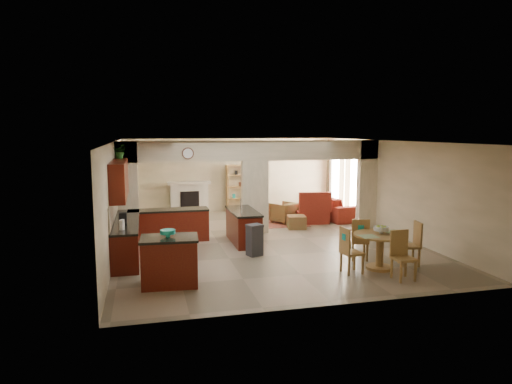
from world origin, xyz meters
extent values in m
plane|color=#7E6E57|center=(0.00, 0.00, 0.00)|extent=(10.00, 10.00, 0.00)
plane|color=white|center=(0.00, 0.00, 2.80)|extent=(10.00, 10.00, 0.00)
plane|color=beige|center=(0.00, 5.00, 1.40)|extent=(8.00, 0.00, 8.00)
plane|color=beige|center=(0.00, -5.00, 1.40)|extent=(8.00, 0.00, 8.00)
plane|color=beige|center=(-4.00, 0.00, 1.40)|extent=(0.00, 10.00, 10.00)
plane|color=beige|center=(4.00, 0.00, 1.40)|extent=(0.00, 10.00, 10.00)
cube|color=beige|center=(-3.70, 1.00, 1.40)|extent=(0.60, 0.25, 2.80)
cube|color=beige|center=(0.00, 1.00, 1.10)|extent=(0.80, 0.25, 2.20)
cube|color=beige|center=(3.70, 1.00, 1.40)|extent=(0.60, 0.25, 2.80)
cube|color=beige|center=(0.00, 1.00, 2.50)|extent=(8.00, 0.25, 0.60)
cube|color=#490A08|center=(-3.70, -0.80, 0.43)|extent=(0.60, 3.20, 0.86)
cube|color=black|center=(-3.70, -0.80, 0.89)|extent=(0.62, 3.22, 0.05)
cube|color=tan|center=(-3.98, -0.80, 1.20)|extent=(0.02, 3.20, 0.55)
cube|color=#490A08|center=(-2.60, 0.57, 0.43)|extent=(2.20, 0.60, 0.86)
cube|color=black|center=(-2.60, 0.57, 0.89)|extent=(2.22, 0.62, 0.05)
cube|color=#490A08|center=(-3.82, -0.80, 1.92)|extent=(0.35, 2.40, 0.90)
cube|color=#490A08|center=(-0.60, -0.10, 0.43)|extent=(0.65, 1.80, 0.86)
cube|color=black|center=(-0.60, -0.10, 0.89)|extent=(0.70, 1.85, 0.05)
cube|color=silver|center=(-0.60, -0.95, 0.42)|extent=(0.58, 0.04, 0.70)
cylinder|color=#4F2A1A|center=(-2.00, 0.85, 2.45)|extent=(0.34, 0.03, 0.34)
cube|color=brown|center=(1.20, 2.10, 0.01)|extent=(1.60, 1.30, 0.01)
cube|color=beige|center=(-1.60, 4.84, 0.55)|extent=(1.40, 0.28, 1.10)
cube|color=black|center=(-1.60, 4.70, 0.50)|extent=(0.70, 0.04, 0.70)
cube|color=beige|center=(-1.60, 4.82, 1.15)|extent=(1.60, 0.35, 0.10)
cube|color=brown|center=(0.35, 4.82, 0.90)|extent=(1.00, 0.32, 1.80)
cube|color=white|center=(3.97, 2.30, 1.20)|extent=(0.02, 0.90, 1.90)
cube|color=white|center=(3.97, 4.00, 1.20)|extent=(0.02, 0.90, 1.90)
cube|color=white|center=(3.97, 3.15, 1.05)|extent=(0.02, 0.70, 2.10)
cube|color=#431C1B|center=(3.93, 1.70, 1.20)|extent=(0.10, 0.28, 2.30)
cube|color=#431C1B|center=(3.93, 2.90, 1.20)|extent=(0.10, 0.28, 2.30)
cube|color=#431C1B|center=(3.93, 3.40, 1.20)|extent=(0.10, 0.28, 2.30)
cube|color=#431C1B|center=(3.93, 4.60, 1.20)|extent=(0.10, 0.28, 2.30)
cylinder|color=white|center=(1.50, 3.00, 2.56)|extent=(1.00, 1.00, 0.10)
cube|color=#490A08|center=(-2.79, -3.19, 0.47)|extent=(1.14, 0.84, 0.94)
cube|color=black|center=(-2.79, -3.19, 0.96)|extent=(1.20, 0.89, 0.05)
cylinder|color=teal|center=(-2.81, -3.16, 1.06)|extent=(0.30, 0.30, 0.14)
cube|color=#2E2E30|center=(-0.61, -1.48, 0.36)|extent=(0.42, 0.39, 0.73)
cylinder|color=brown|center=(1.86, -3.23, 0.78)|extent=(1.18, 1.18, 0.04)
cylinder|color=brown|center=(1.86, -3.23, 0.40)|extent=(0.17, 0.17, 0.76)
cylinder|color=brown|center=(1.86, -3.23, 0.03)|extent=(0.60, 0.60, 0.06)
cylinder|color=#85AD25|center=(1.90, -3.17, 0.89)|extent=(0.33, 0.33, 0.18)
imported|color=maroon|center=(3.30, 2.85, 0.40)|extent=(2.85, 1.39, 0.80)
cube|color=maroon|center=(2.24, 2.11, 0.21)|extent=(1.16, 0.99, 0.43)
imported|color=maroon|center=(1.32, 2.27, 0.35)|extent=(1.03, 1.04, 0.70)
cube|color=maroon|center=(1.44, 1.30, 0.20)|extent=(0.65, 0.65, 0.41)
imported|color=#1C4913|center=(-3.82, 0.15, 2.56)|extent=(0.38, 0.34, 0.38)
cube|color=brown|center=(1.74, -2.43, 0.45)|extent=(0.52, 0.52, 0.05)
cube|color=brown|center=(1.95, -2.31, 0.22)|extent=(0.04, 0.04, 0.44)
cube|color=brown|center=(1.62, -2.22, 0.22)|extent=(0.04, 0.04, 0.44)
cube|color=brown|center=(1.86, -2.64, 0.22)|extent=(0.04, 0.04, 0.44)
cube|color=brown|center=(1.53, -2.54, 0.22)|extent=(0.04, 0.04, 0.44)
cube|color=brown|center=(1.69, -2.61, 0.75)|extent=(0.42, 0.15, 0.55)
cube|color=teal|center=(1.68, -2.63, 0.82)|extent=(0.14, 0.05, 0.14)
cube|color=brown|center=(2.66, -3.14, 0.45)|extent=(0.48, 0.48, 0.05)
cube|color=brown|center=(2.52, -2.94, 0.22)|extent=(0.04, 0.04, 0.44)
cube|color=brown|center=(2.46, -3.28, 0.22)|extent=(0.04, 0.04, 0.44)
cube|color=brown|center=(2.85, -3.00, 0.22)|extent=(0.04, 0.04, 0.44)
cube|color=brown|center=(2.80, -3.33, 0.22)|extent=(0.04, 0.04, 0.44)
cube|color=brown|center=(2.84, -3.17, 0.75)|extent=(0.11, 0.42, 0.55)
cube|color=teal|center=(2.87, -3.17, 0.82)|extent=(0.03, 0.14, 0.14)
cube|color=brown|center=(1.96, -4.04, 0.45)|extent=(0.44, 0.44, 0.05)
cube|color=brown|center=(1.80, -4.22, 0.22)|extent=(0.04, 0.04, 0.44)
cube|color=brown|center=(2.14, -4.20, 0.22)|extent=(0.04, 0.04, 0.44)
cube|color=brown|center=(1.78, -3.88, 0.22)|extent=(0.04, 0.04, 0.44)
cube|color=brown|center=(2.12, -3.86, 0.22)|extent=(0.04, 0.04, 0.44)
cube|color=brown|center=(1.95, -3.85, 0.75)|extent=(0.42, 0.06, 0.55)
cube|color=teal|center=(1.95, -3.83, 0.82)|extent=(0.14, 0.02, 0.14)
cube|color=brown|center=(1.12, -3.35, 0.45)|extent=(0.46, 0.46, 0.05)
cube|color=brown|center=(1.30, -3.51, 0.22)|extent=(0.04, 0.04, 0.44)
cube|color=brown|center=(1.27, -3.17, 0.22)|extent=(0.04, 0.04, 0.44)
cube|color=brown|center=(0.97, -3.54, 0.22)|extent=(0.04, 0.04, 0.44)
cube|color=brown|center=(0.93, -3.20, 0.22)|extent=(0.04, 0.04, 0.44)
cube|color=brown|center=(0.93, -3.37, 0.75)|extent=(0.08, 0.42, 0.55)
cube|color=teal|center=(0.91, -3.37, 0.82)|extent=(0.02, 0.14, 0.14)
camera|label=1|loc=(-3.23, -12.23, 3.09)|focal=32.00mm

